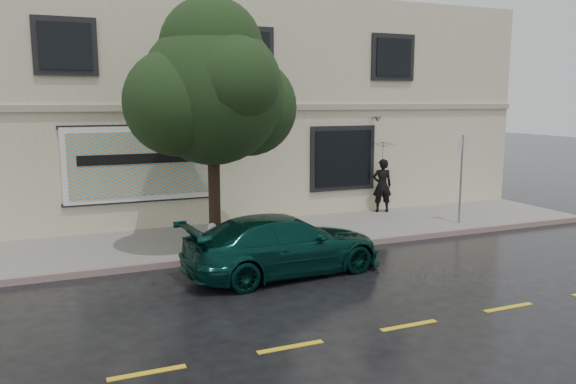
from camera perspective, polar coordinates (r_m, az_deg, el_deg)
name	(u,v)px	position (r m, az deg, el deg)	size (l,w,h in m)	color
ground	(320,269)	(12.92, 3.25, -7.86)	(90.00, 90.00, 0.00)	black
sidewalk	(269,235)	(15.78, -1.90, -4.39)	(20.00, 3.50, 0.15)	gray
curb	(294,250)	(14.21, 0.61, -5.94)	(20.00, 0.18, 0.16)	gray
road_marking	(409,325)	(10.07, 12.19, -13.10)	(19.00, 0.12, 0.01)	gold
building	(213,109)	(20.81, -7.61, 8.37)	(20.00, 8.12, 7.00)	beige
billboard	(141,164)	(16.27, -14.68, 2.80)	(4.30, 0.16, 2.20)	white
car	(284,244)	(12.45, -0.42, -5.35)	(2.00, 4.53, 1.32)	#072F29
pedestrian	(382,185)	(18.77, 9.54, 0.66)	(0.64, 0.42, 1.76)	black
umbrella	(383,149)	(18.63, 9.64, 4.37)	(0.91, 0.91, 0.68)	black
street_tree	(212,94)	(13.80, -7.70, 9.86)	(3.46, 3.46, 5.56)	black
fire_hydrant	(212,238)	(13.74, -7.69, -4.69)	(0.30, 0.28, 0.74)	silver
sign_pole	(461,171)	(17.48, 17.20, 2.07)	(0.33, 0.06, 2.65)	gray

